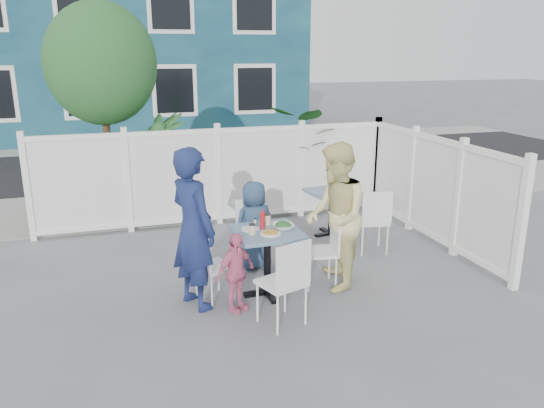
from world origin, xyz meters
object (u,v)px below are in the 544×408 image
object	(u,v)px
utility_cabinet	(86,176)
chair_back	(252,230)
chair_right	(326,245)
boy	(254,225)
main_table	(267,245)
chair_left	(209,262)
woman	(335,217)
toddler	(236,273)
man	(193,229)
chair_near	(287,277)
spare_table	(331,201)

from	to	relation	value
utility_cabinet	chair_back	bearing A→B (deg)	-68.42
chair_right	boy	bearing A→B (deg)	50.79
main_table	chair_left	size ratio (longest dim) A/B	0.95
woman	utility_cabinet	bearing A→B (deg)	-130.21
utility_cabinet	main_table	size ratio (longest dim) A/B	1.50
utility_cabinet	chair_left	size ratio (longest dim) A/B	1.43
chair_left	toddler	world-z (taller)	toddler
main_table	woman	xyz separation A→B (m)	(0.84, -0.03, 0.28)
man	woman	world-z (taller)	man
utility_cabinet	boy	size ratio (longest dim) A/B	1.01
boy	man	bearing A→B (deg)	30.82
utility_cabinet	toddler	bearing A→B (deg)	-80.08
man	utility_cabinet	bearing A→B (deg)	-8.71
chair_back	chair_near	xyz separation A→B (m)	(-0.07, -1.65, 0.03)
man	main_table	bearing A→B (deg)	-112.72
chair_left	chair_near	distance (m)	1.05
man	toddler	bearing A→B (deg)	-149.27
boy	toddler	world-z (taller)	boy
chair_left	chair_near	bearing A→B (deg)	16.56
utility_cabinet	spare_table	world-z (taller)	utility_cabinet
utility_cabinet	woman	bearing A→B (deg)	-65.86
chair_left	chair_back	bearing A→B (deg)	116.69
chair_left	woman	world-z (taller)	woman
man	toddler	xyz separation A→B (m)	(0.40, -0.28, -0.46)
woman	main_table	bearing A→B (deg)	-75.74
spare_table	woman	size ratio (longest dim) A/B	0.44
utility_cabinet	spare_table	bearing A→B (deg)	-45.64
chair_back	toddler	xyz separation A→B (m)	(-0.49, -1.15, -0.07)
toddler	chair_right	bearing A→B (deg)	-14.78
chair_left	woman	bearing A→B (deg)	66.38
chair_right	chair_left	bearing A→B (deg)	100.56
main_table	chair_back	world-z (taller)	chair_back
chair_left	woman	distance (m)	1.58
main_table	chair_left	bearing A→B (deg)	179.34
spare_table	toddler	bearing A→B (deg)	-134.60
main_table	chair_near	distance (m)	0.81
utility_cabinet	boy	world-z (taller)	utility_cabinet
chair_near	man	world-z (taller)	man
woman	toddler	bearing A→B (deg)	-61.69
chair_near	toddler	distance (m)	0.66
chair_back	chair_near	bearing A→B (deg)	98.71
woman	boy	size ratio (longest dim) A/B	1.50
spare_table	toddler	distance (m)	2.87
chair_left	chair_back	world-z (taller)	chair_back
toddler	main_table	bearing A→B (deg)	3.63
chair_left	boy	size ratio (longest dim) A/B	0.71
main_table	chair_near	world-z (taller)	chair_near
main_table	toddler	size ratio (longest dim) A/B	0.87
utility_cabinet	chair_near	bearing A→B (deg)	-77.71
chair_back	toddler	world-z (taller)	same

